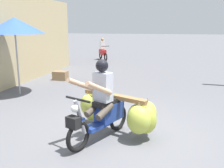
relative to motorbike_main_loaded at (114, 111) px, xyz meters
name	(u,v)px	position (x,y,z in m)	size (l,w,h in m)	color
ground_plane	(116,133)	(0.02, 0.07, -0.51)	(120.00, 120.00, 0.00)	slate
motorbike_main_loaded	(114,111)	(0.00, 0.00, 0.00)	(1.83, 1.88, 1.58)	black
motorbike_distant_ahead_left	(103,51)	(-3.33, 11.07, 0.05)	(0.96, 1.41, 1.40)	black
market_umbrella_near_shop	(14,26)	(-3.70, 2.35, 1.67)	(1.86, 1.86, 2.43)	#99999E
produce_crate	(60,76)	(-3.35, 4.73, -0.33)	(0.56, 0.40, 0.36)	olive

